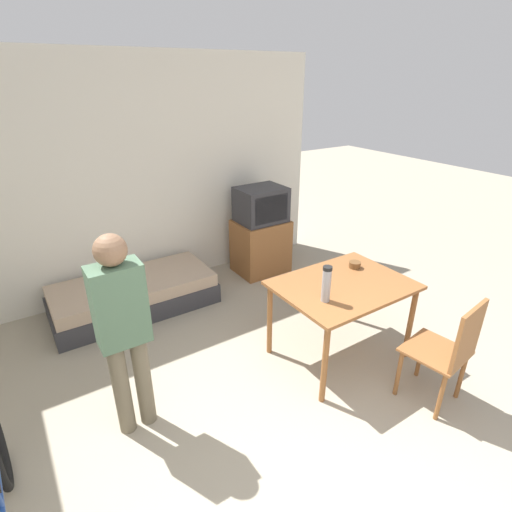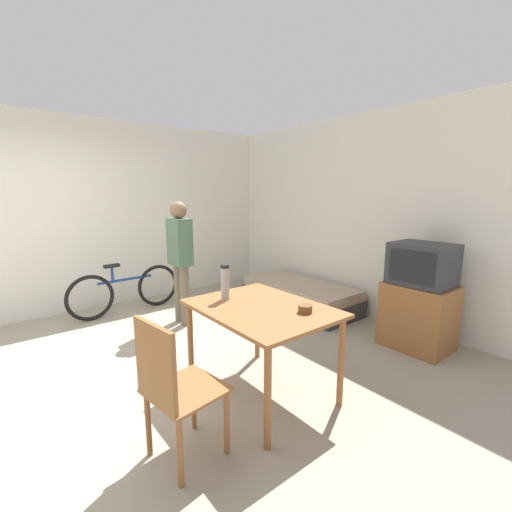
{
  "view_description": "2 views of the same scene",
  "coord_description": "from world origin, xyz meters",
  "px_view_note": "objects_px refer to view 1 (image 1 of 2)",
  "views": [
    {
      "loc": [
        -1.17,
        -0.82,
        2.46
      ],
      "look_at": [
        0.59,
        1.88,
        0.98
      ],
      "focal_mm": 28.0,
      "sensor_mm": 36.0,
      "label": 1
    },
    {
      "loc": [
        3.21,
        -0.33,
        1.68
      ],
      "look_at": [
        0.42,
        1.9,
        1.01
      ],
      "focal_mm": 24.0,
      "sensor_mm": 36.0,
      "label": 2
    }
  ],
  "objects_px": {
    "wooden_chair": "(450,349)",
    "bicycle": "(5,502)",
    "thermos_flask": "(326,282)",
    "dining_table": "(342,292)",
    "daybed": "(134,295)",
    "tv": "(261,233)",
    "person_standing": "(123,325)",
    "mate_bowl": "(355,265)"
  },
  "relations": [
    {
      "from": "bicycle",
      "to": "mate_bowl",
      "type": "relative_size",
      "value": 14.31
    },
    {
      "from": "wooden_chair",
      "to": "tv",
      "type": "bearing_deg",
      "value": 87.36
    },
    {
      "from": "bicycle",
      "to": "person_standing",
      "type": "relative_size",
      "value": 1.0
    },
    {
      "from": "bicycle",
      "to": "person_standing",
      "type": "xyz_separation_m",
      "value": [
        0.85,
        0.44,
        0.58
      ]
    },
    {
      "from": "wooden_chair",
      "to": "person_standing",
      "type": "xyz_separation_m",
      "value": [
        -2.12,
        1.12,
        0.37
      ]
    },
    {
      "from": "tv",
      "to": "dining_table",
      "type": "relative_size",
      "value": 0.99
    },
    {
      "from": "daybed",
      "to": "mate_bowl",
      "type": "height_order",
      "value": "mate_bowl"
    },
    {
      "from": "dining_table",
      "to": "wooden_chair",
      "type": "xyz_separation_m",
      "value": [
        0.26,
        -0.91,
        -0.14
      ]
    },
    {
      "from": "bicycle",
      "to": "mate_bowl",
      "type": "height_order",
      "value": "mate_bowl"
    },
    {
      "from": "person_standing",
      "to": "thermos_flask",
      "type": "distance_m",
      "value": 1.57
    },
    {
      "from": "thermos_flask",
      "to": "person_standing",
      "type": "bearing_deg",
      "value": 167.52
    },
    {
      "from": "tv",
      "to": "mate_bowl",
      "type": "distance_m",
      "value": 1.73
    },
    {
      "from": "tv",
      "to": "person_standing",
      "type": "distance_m",
      "value": 2.83
    },
    {
      "from": "wooden_chair",
      "to": "thermos_flask",
      "type": "xyz_separation_m",
      "value": [
        -0.59,
        0.78,
        0.4
      ]
    },
    {
      "from": "tv",
      "to": "wooden_chair",
      "type": "bearing_deg",
      "value": -92.64
    },
    {
      "from": "thermos_flask",
      "to": "daybed",
      "type": "bearing_deg",
      "value": 117.31
    },
    {
      "from": "mate_bowl",
      "to": "tv",
      "type": "bearing_deg",
      "value": 87.74
    },
    {
      "from": "bicycle",
      "to": "mate_bowl",
      "type": "distance_m",
      "value": 3.09
    },
    {
      "from": "daybed",
      "to": "tv",
      "type": "height_order",
      "value": "tv"
    },
    {
      "from": "tv",
      "to": "thermos_flask",
      "type": "distance_m",
      "value": 2.17
    },
    {
      "from": "person_standing",
      "to": "thermos_flask",
      "type": "xyz_separation_m",
      "value": [
        1.53,
        -0.34,
        0.03
      ]
    },
    {
      "from": "dining_table",
      "to": "bicycle",
      "type": "relative_size",
      "value": 0.74
    },
    {
      "from": "dining_table",
      "to": "wooden_chair",
      "type": "distance_m",
      "value": 0.95
    },
    {
      "from": "dining_table",
      "to": "wooden_chair",
      "type": "bearing_deg",
      "value": -74.27
    },
    {
      "from": "tv",
      "to": "bicycle",
      "type": "distance_m",
      "value": 3.76
    },
    {
      "from": "mate_bowl",
      "to": "bicycle",
      "type": "bearing_deg",
      "value": -172.45
    },
    {
      "from": "thermos_flask",
      "to": "wooden_chair",
      "type": "bearing_deg",
      "value": -52.92
    },
    {
      "from": "thermos_flask",
      "to": "dining_table",
      "type": "bearing_deg",
      "value": 21.17
    },
    {
      "from": "wooden_chair",
      "to": "dining_table",
      "type": "bearing_deg",
      "value": 105.73
    },
    {
      "from": "daybed",
      "to": "person_standing",
      "type": "height_order",
      "value": "person_standing"
    },
    {
      "from": "dining_table",
      "to": "mate_bowl",
      "type": "height_order",
      "value": "mate_bowl"
    },
    {
      "from": "tv",
      "to": "wooden_chair",
      "type": "relative_size",
      "value": 1.21
    },
    {
      "from": "wooden_chair",
      "to": "bicycle",
      "type": "height_order",
      "value": "wooden_chair"
    },
    {
      "from": "wooden_chair",
      "to": "daybed",
      "type": "bearing_deg",
      "value": 120.29
    },
    {
      "from": "dining_table",
      "to": "wooden_chair",
      "type": "height_order",
      "value": "wooden_chair"
    },
    {
      "from": "wooden_chair",
      "to": "thermos_flask",
      "type": "bearing_deg",
      "value": 127.08
    },
    {
      "from": "tv",
      "to": "mate_bowl",
      "type": "xyz_separation_m",
      "value": [
        -0.07,
        -1.71,
        0.25
      ]
    },
    {
      "from": "wooden_chair",
      "to": "thermos_flask",
      "type": "height_order",
      "value": "thermos_flask"
    },
    {
      "from": "tv",
      "to": "person_standing",
      "type": "relative_size",
      "value": 0.74
    },
    {
      "from": "person_standing",
      "to": "tv",
      "type": "bearing_deg",
      "value": 36.71
    },
    {
      "from": "bicycle",
      "to": "thermos_flask",
      "type": "bearing_deg",
      "value": 2.35
    },
    {
      "from": "wooden_chair",
      "to": "bicycle",
      "type": "distance_m",
      "value": 3.05
    }
  ]
}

